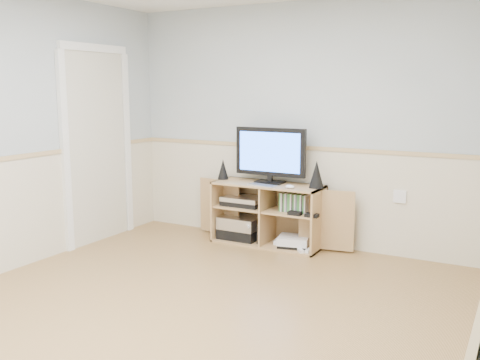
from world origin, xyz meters
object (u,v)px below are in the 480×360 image
media_cabinet (270,213)px  game_consoles (293,242)px  monitor (270,153)px  keyboard (263,185)px

media_cabinet → game_consoles: (0.30, -0.07, -0.26)m
monitor → media_cabinet: bearing=90.0°
media_cabinet → game_consoles: size_ratio=3.90×
media_cabinet → keyboard: size_ratio=6.06×
keyboard → game_consoles: (0.29, 0.13, -0.59)m
monitor → game_consoles: (0.30, -0.06, -0.89)m
keyboard → game_consoles: bearing=33.6°
monitor → keyboard: size_ratio=2.62×
keyboard → media_cabinet: bearing=101.9°
media_cabinet → game_consoles: bearing=-12.4°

